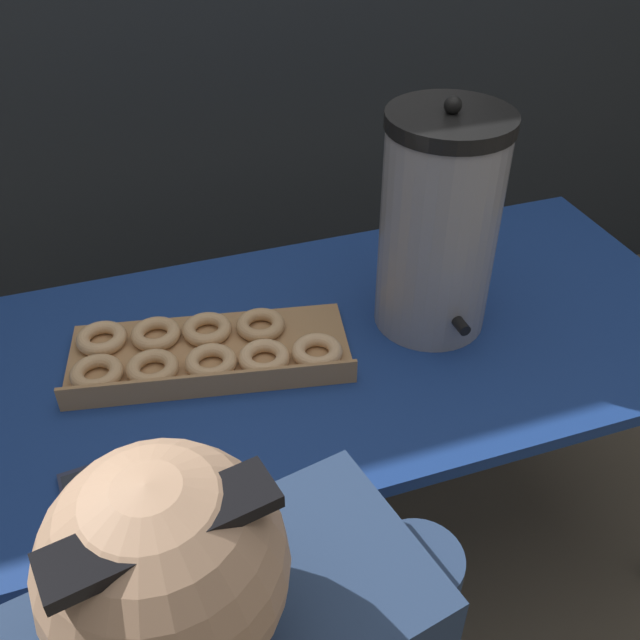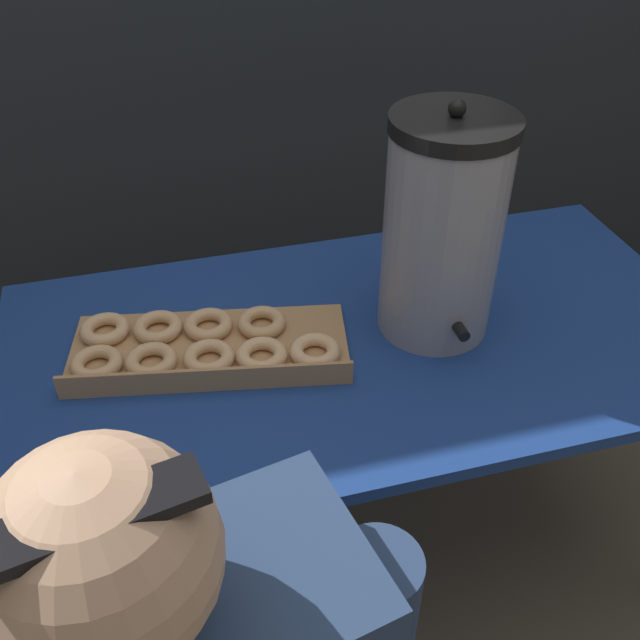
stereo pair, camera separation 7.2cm
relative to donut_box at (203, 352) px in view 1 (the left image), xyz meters
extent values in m
plane|color=brown|center=(0.32, -0.03, -0.74)|extent=(12.00, 12.00, 0.00)
cube|color=navy|center=(0.32, -0.03, -0.03)|extent=(1.46, 0.76, 0.03)
cylinder|color=#ADADB2|center=(-0.36, 0.31, -0.40)|extent=(0.03, 0.03, 0.70)
cylinder|color=#ADADB2|center=(1.01, 0.31, -0.40)|extent=(0.03, 0.03, 0.70)
cube|color=tan|center=(0.01, 0.01, -0.01)|extent=(0.58, 0.33, 0.02)
cube|color=tan|center=(-0.01, -0.10, 0.01)|extent=(0.54, 0.11, 0.04)
torus|color=#DBAD7A|center=(-0.20, -0.01, 0.01)|extent=(0.14, 0.14, 0.03)
torus|color=#DAAC79|center=(-0.10, -0.03, 0.01)|extent=(0.12, 0.12, 0.03)
torus|color=#DEB07D|center=(0.01, -0.05, 0.01)|extent=(0.14, 0.14, 0.03)
torus|color=#E7B986|center=(0.10, -0.07, 0.01)|extent=(0.14, 0.14, 0.03)
torus|color=#EABD8A|center=(0.21, -0.08, 0.01)|extent=(0.14, 0.14, 0.03)
torus|color=#E1B380|center=(-0.18, 0.09, 0.01)|extent=(0.13, 0.13, 0.03)
torus|color=#DAAC79|center=(-0.08, 0.07, 0.01)|extent=(0.11, 0.11, 0.03)
torus|color=tan|center=(0.02, 0.05, 0.01)|extent=(0.12, 0.12, 0.03)
torus|color=tan|center=(0.12, 0.03, 0.01)|extent=(0.14, 0.14, 0.03)
cylinder|color=#939399|center=(0.47, -0.02, 0.19)|extent=(0.23, 0.23, 0.42)
cylinder|color=black|center=(0.47, -0.02, 0.41)|extent=(0.23, 0.23, 0.03)
sphere|color=black|center=(0.47, -0.02, 0.44)|extent=(0.03, 0.03, 0.03)
cylinder|color=black|center=(0.47, -0.14, 0.06)|extent=(0.02, 0.06, 0.02)
cube|color=#2D334C|center=(-0.25, -0.29, -0.01)|extent=(0.08, 0.16, 0.01)
cube|color=#2D333D|center=(-0.25, -0.29, -0.01)|extent=(0.07, 0.14, 0.00)
sphere|color=tan|center=(-0.14, -0.74, 0.42)|extent=(0.19, 0.19, 0.19)
cube|color=black|center=(-0.13, -0.76, 0.49)|extent=(0.17, 0.07, 0.01)
camera|label=1|loc=(-0.13, -1.07, 0.90)|focal=40.00mm
camera|label=2|loc=(-0.06, -1.10, 0.90)|focal=40.00mm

